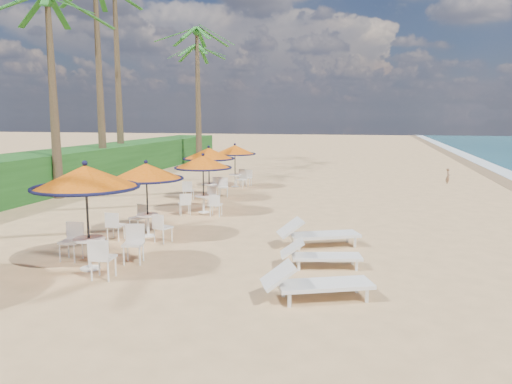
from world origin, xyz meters
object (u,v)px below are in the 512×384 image
Objects in this scene: station_4 at (236,155)px; station_1 at (145,181)px; station_0 at (88,190)px; station_3 at (209,160)px; station_2 at (203,169)px; lounger_far at (316,233)px; lounger_mid at (318,255)px; lounger_near at (314,282)px.

station_1 is at bearing -89.52° from station_4.
station_0 is at bearing -89.17° from station_4.
station_2 is at bearing -75.75° from station_3.
station_2 reaches higher than station_4.
station_1 is 5.13m from lounger_far.
station_3 is 1.16× the size of lounger_mid.
lounger_near is (5.43, -14.44, -1.22)m from station_4.
lounger_near is at bearing -57.98° from station_2.
lounger_mid is (5.22, -1.91, -1.33)m from station_1.
station_2 is 0.96× the size of station_3.
lounger_far is at bearing -40.38° from station_2.
station_3 is at bearing 92.24° from station_0.
lounger_mid is (5.11, 1.25, -1.53)m from station_0.
station_4 is 0.97× the size of lounger_near.
station_4 reaches higher than lounger_far.
lounger_mid is (5.49, -8.63, -1.34)m from station_3.
station_2 is at bearing 87.06° from station_0.
lounger_mid is at bearing -57.51° from station_3.
lounger_far is (-0.25, 1.88, 0.06)m from lounger_mid.
lounger_near is (5.23, -0.85, -1.49)m from station_0.
lounger_near is (5.62, -10.72, -1.30)m from station_3.
station_3 is at bearing 92.35° from station_1.
station_1 is at bearing 92.00° from station_0.
station_3 is 0.98× the size of lounger_far.
station_1 is 1.04× the size of station_4.
station_3 reaches higher than lounger_mid.
station_2 is 6.66m from station_4.
station_2 reaches higher than lounger_near.
station_1 is 1.01× the size of lounger_near.
station_2 is 3.02m from station_3.
station_0 reaches higher than lounger_near.
station_1 reaches higher than lounger_near.
station_0 is 6.96m from station_2.
station_4 is at bearing 90.83° from station_0.
station_1 is at bearing -97.02° from station_2.
lounger_near is 1.14× the size of lounger_mid.
lounger_far is at bearing -52.18° from station_3.
lounger_near is at bearing -9.23° from station_0.
lounger_near is 2.10m from lounger_mid.
lounger_near is at bearing -62.34° from station_3.
lounger_far is at bearing 32.74° from station_0.
station_2 is (0.47, 3.79, -0.05)m from station_1.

